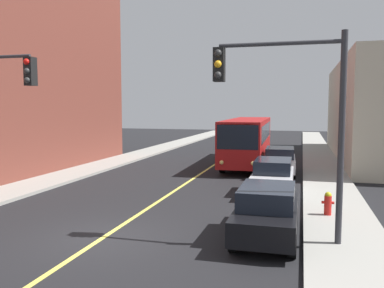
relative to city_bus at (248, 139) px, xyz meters
name	(u,v)px	position (x,y,z in m)	size (l,w,h in m)	color
ground_plane	(103,238)	(-2.20, -17.44, -1.82)	(120.00, 120.00, 0.00)	black
sidewalk_left	(73,174)	(-9.45, -7.44, -1.74)	(2.50, 90.00, 0.15)	gray
sidewalk_right	(329,186)	(5.05, -7.44, -1.74)	(2.50, 90.00, 0.15)	gray
lane_stripe_center	(210,168)	(-2.20, -2.44, -1.81)	(0.16, 60.00, 0.01)	#D8CC4C
city_bus	(248,139)	(0.00, 0.00, 0.00)	(2.91, 12.22, 3.20)	maroon
parked_car_black	(267,211)	(2.70, -16.12, -0.98)	(1.83, 4.41, 1.62)	black
parked_car_silver	(273,176)	(2.42, -9.54, -0.98)	(1.84, 4.41, 1.62)	#B7B7BC
parked_car_white	(280,160)	(2.44, -3.82, -0.98)	(1.93, 4.45, 1.62)	silver
traffic_signal_right_corner	(286,98)	(3.21, -16.54, 2.49)	(3.75, 0.48, 6.00)	#2D2D33
fire_hydrant	(328,203)	(4.65, -13.37, -1.23)	(0.44, 0.26, 0.84)	red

